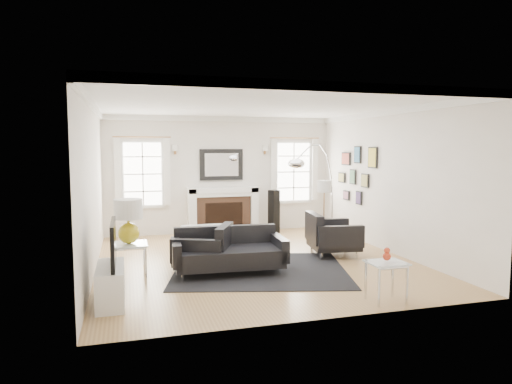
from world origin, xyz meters
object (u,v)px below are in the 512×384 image
object	(u,v)px
sofa	(228,253)
armchair_right	(330,236)
coffee_table	(209,230)
armchair_left	(206,250)
arc_floor_lamp	(316,189)
gourd_lamp	(128,218)
fireplace	(223,211)

from	to	relation	value
sofa	armchair_right	world-z (taller)	armchair_right
armchair_right	coffee_table	size ratio (longest dim) A/B	1.10
armchair_left	coffee_table	distance (m)	1.58
armchair_right	arc_floor_lamp	distance (m)	1.16
coffee_table	arc_floor_lamp	bearing A→B (deg)	-6.66
coffee_table	gourd_lamp	distance (m)	2.47
sofa	armchair_right	distance (m)	2.24
gourd_lamp	arc_floor_lamp	world-z (taller)	arc_floor_lamp
coffee_table	sofa	bearing A→B (deg)	-89.27
armchair_right	arc_floor_lamp	world-z (taller)	arc_floor_lamp
gourd_lamp	arc_floor_lamp	bearing A→B (deg)	22.85
sofa	arc_floor_lamp	xyz separation A→B (m)	(2.18, 1.47, 0.87)
armchair_left	gourd_lamp	size ratio (longest dim) A/B	1.76
armchair_right	armchair_left	bearing A→B (deg)	-169.28
gourd_lamp	arc_floor_lamp	xyz separation A→B (m)	(3.75, 1.58, 0.21)
armchair_left	armchair_right	world-z (taller)	armchair_right
fireplace	armchair_right	distance (m)	3.16
armchair_right	gourd_lamp	size ratio (longest dim) A/B	1.62
fireplace	coffee_table	xyz separation A→B (m)	(-0.65, -1.69, -0.13)
fireplace	sofa	world-z (taller)	fireplace
sofa	coffee_table	bearing A→B (deg)	90.73
sofa	armchair_right	size ratio (longest dim) A/B	1.71
fireplace	armchair_left	world-z (taller)	fireplace
sofa	armchair_left	distance (m)	0.38
sofa	armchair_right	xyz separation A→B (m)	(2.14, 0.65, 0.05)
fireplace	gourd_lamp	bearing A→B (deg)	-121.93
fireplace	coffee_table	distance (m)	1.82
fireplace	gourd_lamp	world-z (taller)	gourd_lamp
armchair_left	coffee_table	bearing A→B (deg)	78.70
armchair_right	sofa	bearing A→B (deg)	-163.05
arc_floor_lamp	sofa	bearing A→B (deg)	-146.02
arc_floor_lamp	gourd_lamp	bearing A→B (deg)	-157.15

